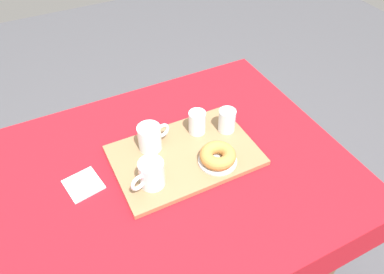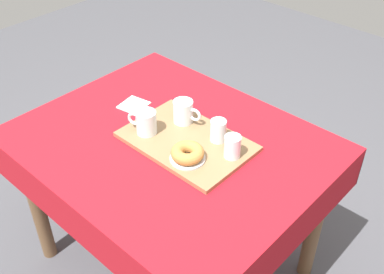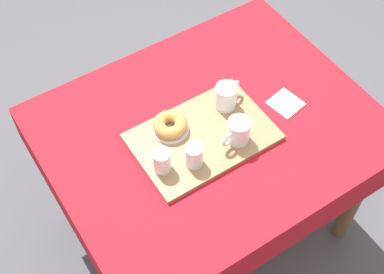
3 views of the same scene
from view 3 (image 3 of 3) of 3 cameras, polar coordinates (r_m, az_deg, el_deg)
ground_plane at (r=2.48m, az=1.55°, el=-9.04°), size 6.00×6.00×0.00m
dining_table at (r=1.95m, az=1.96°, el=-0.52°), size 1.14×0.92×0.73m
serving_tray at (r=1.83m, az=1.15°, el=0.02°), size 0.48×0.32×0.02m
tea_mug_left at (r=1.87m, az=3.70°, el=4.35°), size 0.12×0.08×0.09m
tea_mug_right at (r=1.78m, az=4.97°, el=0.56°), size 0.12×0.08×0.09m
water_glass_near at (r=1.71m, az=-3.25°, el=-2.63°), size 0.06×0.06×0.09m
water_glass_far at (r=1.72m, az=0.21°, el=-2.09°), size 0.06×0.06×0.09m
donut_plate_left at (r=1.83m, az=-2.34°, el=0.85°), size 0.13×0.13×0.01m
sugar_donut_left at (r=1.81m, az=-2.37°, el=1.34°), size 0.12×0.12×0.04m
paper_napkin at (r=1.95m, az=10.02°, el=3.56°), size 0.12×0.12×0.01m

